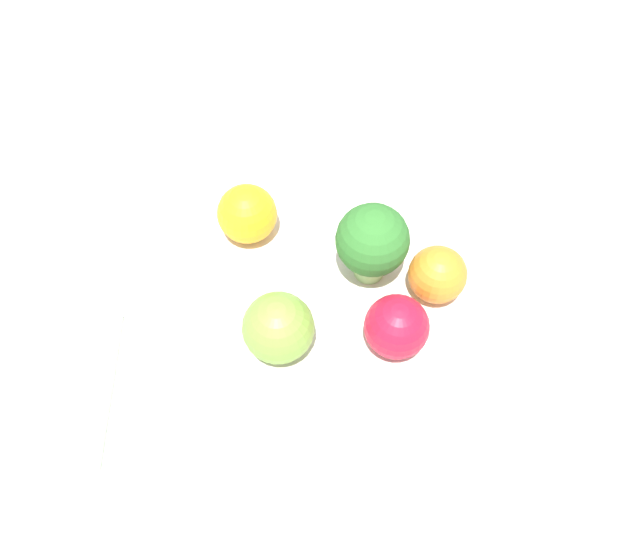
% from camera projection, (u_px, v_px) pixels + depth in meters
% --- Properties ---
extents(ground_plane, '(6.00, 6.00, 0.00)m').
position_uv_depth(ground_plane, '(320.00, 307.00, 0.53)').
color(ground_plane, gray).
extents(table_surface, '(1.20, 1.20, 0.02)m').
position_uv_depth(table_surface, '(320.00, 301.00, 0.52)').
color(table_surface, '#B2C6B2').
rests_on(table_surface, ground_plane).
extents(bowl, '(0.23, 0.23, 0.03)m').
position_uv_depth(bowl, '(320.00, 287.00, 0.50)').
color(bowl, silver).
rests_on(bowl, table_surface).
extents(broccoli, '(0.06, 0.06, 0.07)m').
position_uv_depth(broccoli, '(371.00, 237.00, 0.46)').
color(broccoli, '#8CB76B').
rests_on(broccoli, bowl).
extents(apple_red, '(0.05, 0.05, 0.05)m').
position_uv_depth(apple_red, '(397.00, 327.00, 0.44)').
color(apple_red, '#B7142D').
rests_on(apple_red, bowl).
extents(apple_green, '(0.05, 0.05, 0.05)m').
position_uv_depth(apple_green, '(278.00, 328.00, 0.44)').
color(apple_green, olive).
rests_on(apple_green, bowl).
extents(orange_front, '(0.05, 0.05, 0.05)m').
position_uv_depth(orange_front, '(247.00, 214.00, 0.50)').
color(orange_front, orange).
rests_on(orange_front, bowl).
extents(orange_back, '(0.04, 0.04, 0.04)m').
position_uv_depth(orange_back, '(437.00, 275.00, 0.47)').
color(orange_back, orange).
rests_on(orange_back, bowl).
extents(napkin, '(0.15, 0.14, 0.01)m').
position_uv_depth(napkin, '(21.00, 391.00, 0.46)').
color(napkin, white).
rests_on(napkin, table_surface).
extents(spoon, '(0.03, 0.09, 0.01)m').
position_uv_depth(spoon, '(489.00, 177.00, 0.58)').
color(spoon, silver).
rests_on(spoon, table_surface).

